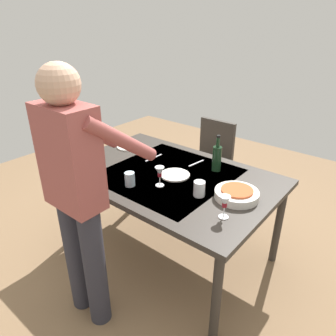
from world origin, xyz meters
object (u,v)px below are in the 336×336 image
Objects in this scene: wine_glass_right at (225,203)px; water_cup_near_right at (130,179)px; wine_bottle at (217,158)px; dinner_plate_near at (129,146)px; dining_table at (168,181)px; person_server at (78,191)px; water_cup_near_left at (199,189)px; chair_near at (211,158)px; dinner_plate_far at (175,175)px; wine_glass_left at (160,173)px; serving_bowl_pasta at (237,194)px.

water_cup_near_right is (0.74, 0.08, -0.05)m from wine_glass_right.
wine_bottle reaches higher than water_cup_near_right.
dinner_plate_near is (0.55, -0.52, -0.05)m from water_cup_near_right.
dining_table is at bearing -20.71° from wine_glass_right.
dinner_plate_near is at bearing -58.32° from person_server.
water_cup_near_left is 0.51m from water_cup_near_right.
person_server is 16.28× the size of water_cup_near_right.
chair_near is at bearing -84.92° from person_server.
dinner_plate_far is (-0.06, -0.01, 0.07)m from dining_table.
wine_glass_left reaches higher than dinner_plate_far.
dining_table is 0.85m from person_server.
dinner_plate_far is (0.32, -0.13, -0.05)m from water_cup_near_left.
wine_glass_right is at bearing 156.38° from dinner_plate_far.
dining_table is 0.43m from wine_bottle.
dining_table is 0.60m from serving_bowl_pasta.
wine_bottle is at bearing 124.35° from chair_near.
chair_near is 3.07× the size of wine_bottle.
dining_table is 7.27× the size of dinner_plate_near.
dining_table is at bearing 100.65° from chair_near.
dining_table is 5.65× the size of wine_bottle.
wine_glass_left is at bearing -141.48° from water_cup_near_right.
serving_bowl_pasta is at bearing -153.96° from water_cup_near_right.
wine_bottle is 2.73× the size of water_cup_near_left.
dinner_plate_near is 0.73m from dinner_plate_far.
water_cup_near_left is at bearing 105.96° from wine_bottle.
water_cup_near_left is at bearing -24.49° from wine_glass_right.
dining_table is 15.45× the size of water_cup_near_left.
serving_bowl_pasta is (-0.59, -0.01, 0.10)m from dining_table.
dinner_plate_far is at bearing 165.05° from dinner_plate_near.
wine_glass_right is (-0.64, 0.24, 0.17)m from dining_table.
wine_glass_left is at bearing -5.59° from wine_glass_right.
wine_bottle is at bearing -119.59° from water_cup_near_right.
water_cup_near_right reaches higher than serving_bowl_pasta.
chair_near is 8.77× the size of water_cup_near_right.
dining_table is at bearing 10.06° from dinner_plate_far.
wine_bottle is 1.96× the size of wine_glass_left.
wine_glass_left is at bearing 102.67° from chair_near.
water_cup_near_left is at bearing 162.04° from dining_table.
person_server is 5.63× the size of serving_bowl_pasta.
water_cup_near_left is 0.35m from dinner_plate_far.
wine_glass_right reaches higher than dinner_plate_near.
wine_bottle is (-0.28, -1.11, -0.09)m from person_server.
person_server is 0.81m from water_cup_near_left.
wine_glass_right is 1.46× the size of water_cup_near_right.
dining_table is at bearing -106.27° from water_cup_near_right.
person_server reaches higher than water_cup_near_right.
wine_glass_right is 1.40× the size of water_cup_near_left.
dining_table is 0.36m from water_cup_near_right.
chair_near is 1.19m from wine_glass_left.
wine_glass_right is 1.36m from dinner_plate_near.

